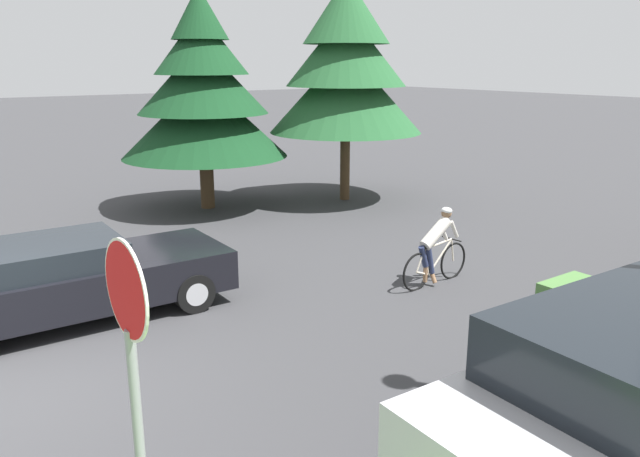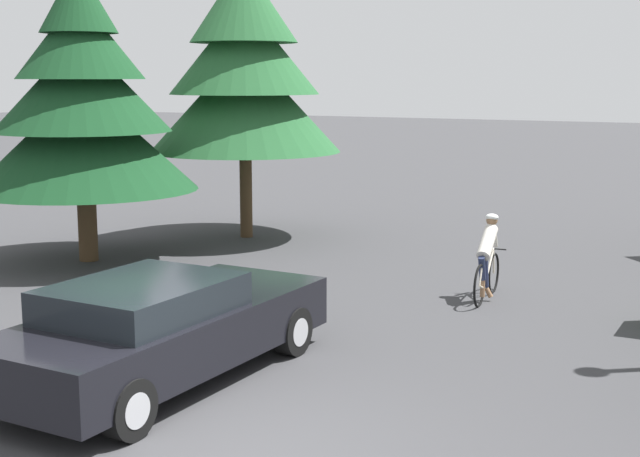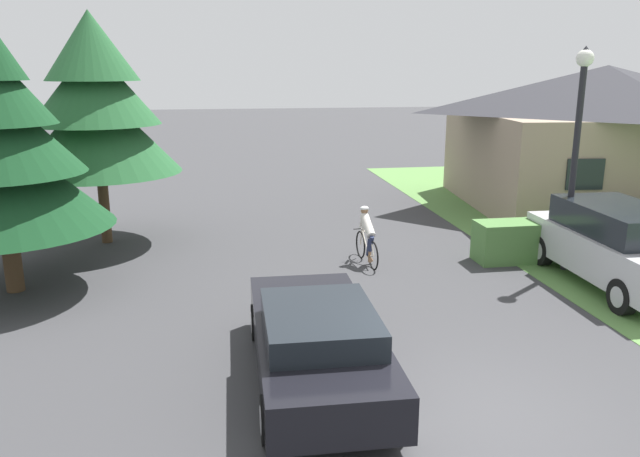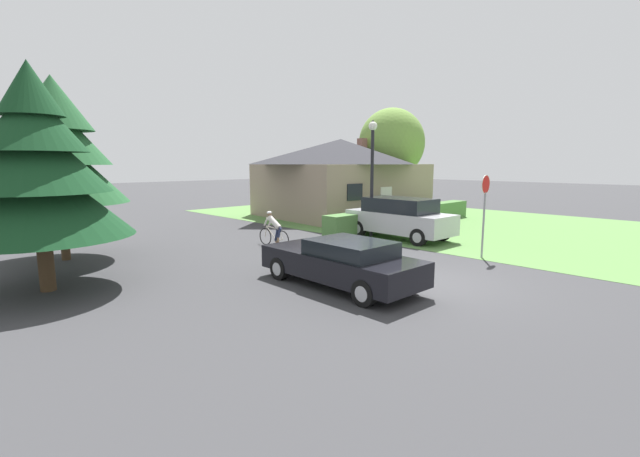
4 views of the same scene
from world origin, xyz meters
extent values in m
plane|color=#38383A|center=(0.00, 0.00, 0.00)|extent=(140.00, 140.00, 0.00)
cube|color=#568442|center=(11.91, 4.00, 0.01)|extent=(16.00, 36.00, 0.01)
cube|color=gray|center=(9.92, 12.50, 1.64)|extent=(9.51, 8.60, 3.28)
pyramid|color=#2D2D33|center=(9.92, 12.50, 4.06)|extent=(10.27, 9.29, 1.58)
cube|color=silver|center=(9.55, 8.58, 1.00)|extent=(0.90, 0.14, 2.00)
cube|color=black|center=(7.09, 8.81, 1.80)|extent=(1.10, 0.16, 0.90)
cube|color=brown|center=(12.62, 13.03, 4.62)|extent=(0.54, 0.54, 0.80)
cube|color=#4C7A3D|center=(8.93, 6.77, 0.51)|extent=(11.79, 0.90, 1.02)
cube|color=black|center=(-1.91, 1.46, 0.60)|extent=(1.95, 4.80, 0.65)
cube|color=black|center=(-1.92, 1.07, 1.11)|extent=(1.67, 2.18, 0.39)
cylinder|color=black|center=(-2.69, 3.10, 0.33)|extent=(0.28, 0.66, 0.65)
cylinder|color=#ADADB2|center=(-2.69, 3.10, 0.33)|extent=(0.29, 0.38, 0.38)
cylinder|color=black|center=(-1.06, 3.06, 0.33)|extent=(0.28, 0.66, 0.65)
cylinder|color=#ADADB2|center=(-1.06, 3.06, 0.33)|extent=(0.29, 0.38, 0.38)
cylinder|color=black|center=(-2.76, -0.13, 0.33)|extent=(0.28, 0.66, 0.65)
cylinder|color=#ADADB2|center=(-2.76, -0.13, 0.33)|extent=(0.29, 0.38, 0.38)
cylinder|color=black|center=(-1.13, -0.17, 0.33)|extent=(0.28, 0.66, 0.65)
cylinder|color=#ADADB2|center=(-1.13, -0.17, 0.33)|extent=(0.29, 0.38, 0.38)
torus|color=black|center=(0.34, 6.70, 0.34)|extent=(0.10, 0.71, 0.71)
torus|color=black|center=(0.26, 7.72, 0.34)|extent=(0.10, 0.71, 0.71)
cylinder|color=beige|center=(0.32, 6.96, 0.47)|extent=(0.05, 0.18, 0.52)
cylinder|color=beige|center=(0.29, 7.33, 0.50)|extent=(0.09, 0.64, 0.59)
cylinder|color=beige|center=(0.30, 7.26, 0.75)|extent=(0.09, 0.76, 0.09)
cylinder|color=beige|center=(0.33, 6.86, 0.28)|extent=(0.06, 0.34, 0.15)
cylinder|color=beige|center=(0.33, 6.79, 0.53)|extent=(0.05, 0.21, 0.40)
cylinder|color=beige|center=(0.27, 7.68, 0.56)|extent=(0.04, 0.12, 0.45)
cylinder|color=black|center=(0.27, 7.64, 0.78)|extent=(0.44, 0.06, 0.02)
ellipsoid|color=black|center=(0.33, 6.89, 0.75)|extent=(0.10, 0.21, 0.05)
cylinder|color=#262D4C|center=(0.32, 6.88, 0.59)|extent=(0.13, 0.25, 0.43)
cylinder|color=#262D4C|center=(0.32, 7.04, 0.51)|extent=(0.13, 0.26, 0.58)
cylinder|color=#8C6647|center=(0.32, 6.95, 0.25)|extent=(0.08, 0.08, 0.30)
cylinder|color=#8C6647|center=(0.37, 7.11, 0.15)|extent=(0.17, 0.08, 0.21)
cylinder|color=silver|center=(0.31, 7.17, 0.97)|extent=(0.27, 0.70, 0.56)
cylinder|color=silver|center=(0.28, 7.41, 0.96)|extent=(0.09, 0.25, 0.36)
cylinder|color=silver|center=(0.28, 7.69, 0.96)|extent=(0.09, 0.25, 0.36)
sphere|color=#8C6647|center=(0.28, 7.45, 1.30)|extent=(0.19, 0.19, 0.19)
ellipsoid|color=white|center=(0.28, 7.45, 1.35)|extent=(0.22, 0.18, 0.12)
cube|color=#B7B7BC|center=(5.42, 4.70, 0.76)|extent=(2.08, 4.83, 0.87)
cube|color=black|center=(5.42, 4.72, 1.51)|extent=(1.81, 3.06, 0.62)
cylinder|color=black|center=(4.57, 6.34, 0.36)|extent=(0.26, 0.73, 0.73)
cylinder|color=#ADADB2|center=(4.57, 6.34, 0.36)|extent=(0.27, 0.43, 0.42)
cylinder|color=black|center=(6.35, 6.30, 0.36)|extent=(0.26, 0.73, 0.73)
cylinder|color=#ADADB2|center=(6.35, 6.30, 0.36)|extent=(0.27, 0.43, 0.42)
cylinder|color=black|center=(4.50, 3.09, 0.36)|extent=(0.26, 0.73, 0.73)
cylinder|color=#ADADB2|center=(4.50, 3.09, 0.36)|extent=(0.27, 0.43, 0.42)
cylinder|color=black|center=(6.27, 3.05, 0.36)|extent=(0.26, 0.73, 0.73)
cylinder|color=#ADADB2|center=(6.27, 3.05, 0.36)|extent=(0.27, 0.43, 0.42)
cylinder|color=gray|center=(4.27, 0.33, 1.17)|extent=(0.07, 0.07, 2.34)
cylinder|color=red|center=(4.27, 0.33, 2.61)|extent=(0.62, 0.05, 0.62)
cylinder|color=silver|center=(4.27, 0.33, 2.61)|extent=(0.66, 0.05, 0.66)
cylinder|color=black|center=(4.90, 5.89, 2.39)|extent=(0.15, 0.15, 4.79)
sphere|color=white|center=(4.90, 5.89, 4.96)|extent=(0.39, 0.39, 0.39)
cone|color=black|center=(4.90, 5.89, 5.16)|extent=(0.23, 0.23, 0.16)
cylinder|color=#4C3823|center=(-7.79, 6.53, 0.72)|extent=(0.38, 0.38, 1.44)
cone|color=#143D1E|center=(-7.79, 6.53, 2.50)|extent=(4.47, 4.47, 2.11)
cone|color=#143D1E|center=(-7.79, 6.53, 3.53)|extent=(3.49, 3.49, 1.86)
cone|color=#143D1E|center=(-7.79, 6.53, 4.43)|extent=(2.50, 2.50, 1.61)
cone|color=#143D1E|center=(-7.79, 6.53, 5.18)|extent=(1.52, 1.52, 1.35)
cylinder|color=#4C3823|center=(-6.44, 10.32, 0.99)|extent=(0.28, 0.28, 1.98)
cone|color=#23562D|center=(-6.44, 10.32, 3.16)|extent=(4.35, 4.35, 2.37)
cone|color=#23562D|center=(-6.44, 10.32, 4.32)|extent=(3.39, 3.39, 2.08)
cone|color=#23562D|center=(-6.44, 10.32, 5.33)|extent=(2.44, 2.44, 1.80)
cylinder|color=#4C3823|center=(15.45, 12.63, 1.39)|extent=(0.27, 0.27, 2.77)
ellipsoid|color=olive|center=(15.45, 12.63, 4.79)|extent=(4.74, 4.74, 4.97)
camera|label=1|loc=(7.90, -0.79, 3.97)|focal=35.00mm
camera|label=2|loc=(4.66, -6.86, 3.65)|focal=50.00mm
camera|label=3|loc=(-3.33, -7.35, 4.74)|focal=35.00mm
camera|label=4|loc=(-10.27, -6.33, 3.34)|focal=24.00mm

